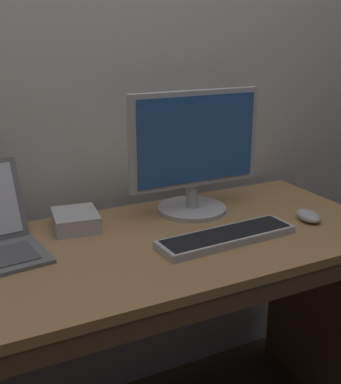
# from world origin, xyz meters

# --- Properties ---
(desk) EXTENTS (1.53, 0.63, 0.78)m
(desk) POSITION_xyz_m (0.00, -0.01, 0.55)
(desk) COLOR #A87A4C
(desk) RESTS_ON ground
(external_monitor) EXTENTS (0.45, 0.23, 0.40)m
(external_monitor) POSITION_xyz_m (0.27, 0.15, 0.99)
(external_monitor) COLOR #B7B7BC
(external_monitor) RESTS_ON desk
(wired_keyboard) EXTENTS (0.42, 0.13, 0.02)m
(wired_keyboard) POSITION_xyz_m (0.24, -0.09, 0.80)
(wired_keyboard) COLOR #BCBCC1
(wired_keyboard) RESTS_ON desk
(computer_mouse) EXTENTS (0.08, 0.11, 0.03)m
(computer_mouse) POSITION_xyz_m (0.56, -0.08, 0.80)
(computer_mouse) COLOR #B7B7BC
(computer_mouse) RESTS_ON desk
(external_drive_box) EXTENTS (0.15, 0.17, 0.05)m
(external_drive_box) POSITION_xyz_m (-0.12, 0.20, 0.81)
(external_drive_box) COLOR silver
(external_drive_box) RESTS_ON desk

